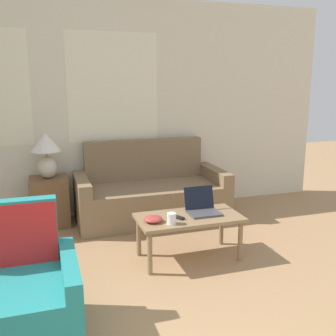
# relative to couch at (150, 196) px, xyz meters

# --- Properties ---
(wall_back) EXTENTS (7.00, 0.06, 2.60)m
(wall_back) POSITION_rel_couch_xyz_m (-1.01, 0.42, 1.03)
(wall_back) COLOR silver
(wall_back) RESTS_ON ground_plane
(couch) EXTENTS (1.77, 0.81, 0.92)m
(couch) POSITION_rel_couch_xyz_m (0.00, 0.00, 0.00)
(couch) COLOR #846B4C
(couch) RESTS_ON ground_plane
(armchair) EXTENTS (0.85, 0.71, 0.86)m
(armchair) POSITION_rel_couch_xyz_m (-1.46, -1.98, -0.01)
(armchair) COLOR teal
(armchair) RESTS_ON ground_plane
(side_table) EXTENTS (0.42, 0.42, 0.56)m
(side_table) POSITION_rel_couch_xyz_m (-1.17, 0.10, 0.01)
(side_table) COLOR brown
(side_table) RESTS_ON ground_plane
(table_lamp) EXTENTS (0.33, 0.33, 0.51)m
(table_lamp) POSITION_rel_couch_xyz_m (-1.17, 0.10, 0.60)
(table_lamp) COLOR beige
(table_lamp) RESTS_ON side_table
(coffee_table) EXTENTS (0.96, 0.50, 0.42)m
(coffee_table) POSITION_rel_couch_xyz_m (0.04, -1.21, 0.09)
(coffee_table) COLOR #8E704C
(coffee_table) RESTS_ON ground_plane
(laptop) EXTENTS (0.29, 0.28, 0.23)m
(laptop) POSITION_rel_couch_xyz_m (0.19, -1.16, 0.19)
(laptop) COLOR #47474C
(laptop) RESTS_ON coffee_table
(cup_navy) EXTENTS (0.08, 0.08, 0.10)m
(cup_navy) POSITION_rel_couch_xyz_m (-0.18, -1.35, 0.19)
(cup_navy) COLOR white
(cup_navy) RESTS_ON coffee_table
(snack_bowl) EXTENTS (0.17, 0.17, 0.06)m
(snack_bowl) POSITION_rel_couch_xyz_m (-0.32, -1.26, 0.17)
(snack_bowl) COLOR #B23D38
(snack_bowl) RESTS_ON coffee_table
(tv_remote) EXTENTS (0.11, 0.15, 0.02)m
(tv_remote) POSITION_rel_couch_xyz_m (-0.08, -1.22, 0.15)
(tv_remote) COLOR black
(tv_remote) RESTS_ON coffee_table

